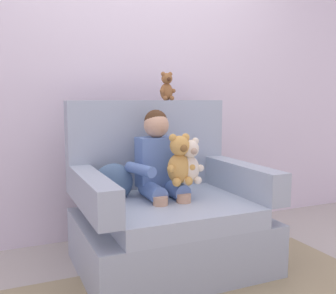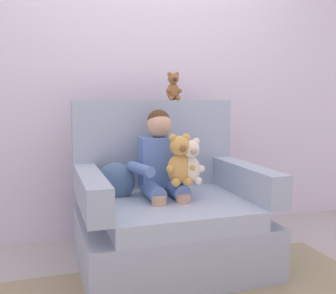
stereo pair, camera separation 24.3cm
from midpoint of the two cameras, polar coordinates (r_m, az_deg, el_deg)
ground_plane at (r=2.71m, az=3.11°, el=-17.15°), size 8.00×8.00×0.00m
back_wall at (r=3.22m, az=-1.83°, el=10.42°), size 6.00×0.10×2.60m
armchair at (r=2.64m, az=2.74°, el=-10.01°), size 1.18×0.94×1.10m
seated_child at (r=2.57m, az=1.83°, el=-2.74°), size 0.45×0.39×0.82m
plush_cream at (r=2.48m, az=6.13°, el=-2.33°), size 0.18×0.14×0.30m
plush_honey at (r=2.45m, az=4.55°, el=-2.10°), size 0.19×0.16×0.33m
plush_brown_on_backrest at (r=2.90m, az=3.22°, el=8.79°), size 0.13×0.10×0.21m
throw_pillow at (r=2.61m, az=-5.06°, el=-5.13°), size 0.27×0.15×0.26m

